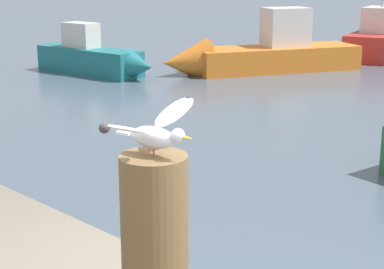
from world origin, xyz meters
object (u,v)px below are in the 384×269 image
boat_orange (254,55)px  boat_teal (97,59)px  seagull (153,130)px  mooring_post (155,242)px

boat_orange → boat_teal: boat_orange is taller
seagull → boat_orange: size_ratio=0.12×
seagull → boat_teal: seagull is taller
mooring_post → seagull: (0.00, 0.00, 0.54)m
mooring_post → boat_orange: (-8.53, 11.48, -1.08)m
seagull → boat_teal: bearing=143.6°
mooring_post → boat_orange: mooring_post is taller
seagull → boat_teal: (-11.16, 8.24, -1.65)m
mooring_post → boat_teal: bearing=143.5°
boat_teal → seagull: bearing=-36.4°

